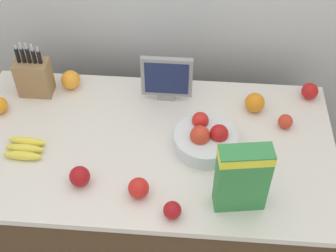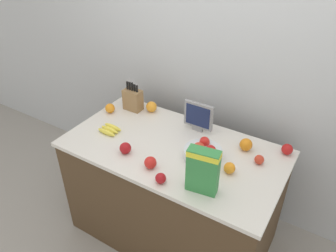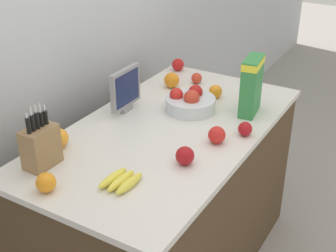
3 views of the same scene
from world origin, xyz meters
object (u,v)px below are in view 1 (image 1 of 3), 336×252
at_px(fruit_bowl, 205,138).
at_px(apple_rightmost, 139,188).
at_px(knife_block, 34,77).
at_px(orange_mid_left, 71,80).
at_px(cereal_box, 242,176).
at_px(apple_leftmost, 80,176).
at_px(orange_mid_right, 257,151).
at_px(banana_bunch, 25,148).
at_px(apple_middle, 172,210).
at_px(apple_front, 310,91).
at_px(apple_near_bananas, 285,121).
at_px(orange_front_left, 255,103).
at_px(small_monitor, 167,78).

relative_size(fruit_bowl, apple_rightmost, 3.23).
bearing_deg(knife_block, apple_rightmost, -45.03).
bearing_deg(orange_mid_left, cereal_box, -38.11).
relative_size(apple_leftmost, orange_mid_right, 1.09).
xyz_separation_m(banana_bunch, apple_middle, (0.63, -0.27, 0.02)).
distance_m(banana_bunch, apple_front, 1.29).
bearing_deg(apple_near_bananas, orange_mid_right, -125.32).
xyz_separation_m(knife_block, banana_bunch, (0.05, -0.37, -0.07)).
height_order(apple_near_bananas, orange_mid_left, orange_mid_left).
height_order(apple_front, orange_mid_left, orange_mid_left).
bearing_deg(apple_rightmost, apple_leftmost, 170.93).
bearing_deg(apple_middle, apple_front, 49.99).
height_order(fruit_bowl, apple_rightmost, fruit_bowl).
relative_size(cereal_box, apple_front, 3.84).
bearing_deg(apple_rightmost, orange_mid_right, 26.14).
bearing_deg(apple_near_bananas, apple_front, 57.30).
bearing_deg(apple_near_bananas, orange_front_left, 143.36).
height_order(cereal_box, apple_front, cereal_box).
xyz_separation_m(knife_block, apple_leftmost, (0.32, -0.51, -0.05)).
distance_m(apple_middle, orange_mid_right, 0.45).
relative_size(apple_leftmost, apple_front, 1.05).
bearing_deg(cereal_box, orange_mid_left, 133.31).
height_order(small_monitor, apple_front, small_monitor).
height_order(apple_rightmost, orange_front_left, orange_front_left).
bearing_deg(cereal_box, knife_block, 140.33).
height_order(small_monitor, apple_leftmost, small_monitor).
relative_size(apple_front, orange_mid_right, 1.04).
xyz_separation_m(apple_near_bananas, apple_rightmost, (-0.59, -0.41, 0.01)).
xyz_separation_m(knife_block, apple_near_bananas, (1.14, -0.14, -0.06)).
relative_size(cereal_box, apple_middle, 4.37).
bearing_deg(apple_leftmost, apple_rightmost, -9.07).
bearing_deg(cereal_box, apple_middle, -171.26).
xyz_separation_m(small_monitor, banana_bunch, (-0.56, -0.37, -0.11)).
relative_size(fruit_bowl, orange_mid_right, 3.52).
height_order(banana_bunch, apple_middle, apple_middle).
bearing_deg(orange_mid_right, orange_front_left, 89.30).
relative_size(cereal_box, orange_mid_right, 4.00).
height_order(knife_block, apple_near_bananas, knife_block).
relative_size(small_monitor, orange_front_left, 2.63).
xyz_separation_m(orange_front_left, orange_mid_right, (-0.00, -0.28, -0.01)).
bearing_deg(apple_middle, small_monitor, 96.45).
bearing_deg(knife_block, apple_near_bananas, -6.91).
height_order(cereal_box, orange_mid_left, cereal_box).
bearing_deg(apple_leftmost, cereal_box, -4.31).
bearing_deg(cereal_box, apple_leftmost, 167.11).
bearing_deg(small_monitor, fruit_bowl, -56.20).
relative_size(apple_middle, apple_front, 0.88).
distance_m(knife_block, fruit_bowl, 0.84).
relative_size(knife_block, apple_middle, 4.15).
height_order(apple_near_bananas, apple_front, apple_front).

